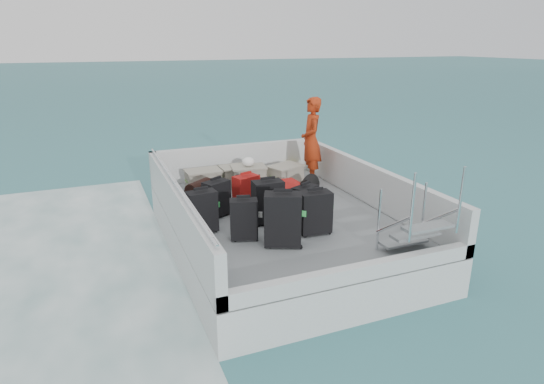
# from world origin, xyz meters

# --- Properties ---
(ground) EXTENTS (160.00, 160.00, 0.00)m
(ground) POSITION_xyz_m (0.00, 0.00, 0.00)
(ground) COLOR #1C5F65
(ground) RESTS_ON ground
(ferry_hull) EXTENTS (3.60, 5.00, 0.60)m
(ferry_hull) POSITION_xyz_m (0.00, 0.00, 0.30)
(ferry_hull) COLOR silver
(ferry_hull) RESTS_ON ground
(deck) EXTENTS (3.30, 4.70, 0.02)m
(deck) POSITION_xyz_m (0.00, 0.00, 0.61)
(deck) COLOR gray
(deck) RESTS_ON ferry_hull
(deck_fittings) EXTENTS (3.60, 5.00, 0.90)m
(deck_fittings) POSITION_xyz_m (0.35, -0.32, 0.99)
(deck_fittings) COLOR #B8BDBD
(deck_fittings) RESTS_ON deck
(suitcase_0) EXTENTS (0.45, 0.33, 0.62)m
(suitcase_0) POSITION_xyz_m (-0.90, -0.77, 0.93)
(suitcase_0) COLOR black
(suitcase_0) RESTS_ON deck
(suitcase_1) EXTENTS (0.46, 0.29, 0.66)m
(suitcase_1) POSITION_xyz_m (-1.40, -0.28, 0.95)
(suitcase_1) COLOR black
(suitcase_1) RESTS_ON deck
(suitcase_2) EXTENTS (0.49, 0.42, 0.62)m
(suitcase_2) POSITION_xyz_m (-1.01, 0.29, 0.93)
(suitcase_2) COLOR black
(suitcase_2) RESTS_ON deck
(suitcase_3) EXTENTS (0.60, 0.48, 0.79)m
(suitcase_3) POSITION_xyz_m (-0.45, -1.17, 1.01)
(suitcase_3) COLOR black
(suitcase_3) RESTS_ON deck
(suitcase_4) EXTENTS (0.48, 0.30, 0.70)m
(suitcase_4) POSITION_xyz_m (-0.33, -0.29, 0.97)
(suitcase_4) COLOR black
(suitcase_4) RESTS_ON deck
(suitcase_5) EXTENTS (0.48, 0.37, 0.59)m
(suitcase_5) POSITION_xyz_m (-0.43, 0.48, 0.92)
(suitcase_5) COLOR #9C190C
(suitcase_5) RESTS_ON deck
(suitcase_6) EXTENTS (0.50, 0.31, 0.66)m
(suitcase_6) POSITION_xyz_m (0.17, -0.95, 0.95)
(suitcase_6) COLOR black
(suitcase_6) RESTS_ON deck
(suitcase_7) EXTENTS (0.48, 0.41, 0.59)m
(suitcase_7) POSITION_xyz_m (0.25, -0.44, 0.92)
(suitcase_7) COLOR black
(suitcase_7) RESTS_ON deck
(suitcase_8) EXTENTS (0.90, 0.62, 0.34)m
(suitcase_8) POSITION_xyz_m (0.19, 0.55, 0.79)
(suitcase_8) COLOR #9C190C
(suitcase_8) RESTS_ON deck
(duffel_0) EXTENTS (0.58, 0.55, 0.32)m
(duffel_0) POSITION_xyz_m (-1.13, 1.05, 0.78)
(duffel_0) COLOR black
(duffel_0) RESTS_ON deck
(duffel_1) EXTENTS (0.54, 0.44, 0.32)m
(duffel_1) POSITION_xyz_m (-0.19, 1.09, 0.78)
(duffel_1) COLOR black
(duffel_1) RESTS_ON deck
(duffel_2) EXTENTS (0.52, 0.54, 0.32)m
(duffel_2) POSITION_xyz_m (0.81, 0.53, 0.78)
(duffel_2) COLOR black
(duffel_2) RESTS_ON deck
(crate_0) EXTENTS (0.65, 0.46, 0.39)m
(crate_0) POSITION_xyz_m (-0.89, 1.74, 0.81)
(crate_0) COLOR gray
(crate_0) RESTS_ON deck
(crate_1) EXTENTS (0.62, 0.43, 0.37)m
(crate_1) POSITION_xyz_m (-0.18, 1.84, 0.81)
(crate_1) COLOR gray
(crate_1) RESTS_ON deck
(crate_2) EXTENTS (0.71, 0.54, 0.39)m
(crate_2) POSITION_xyz_m (0.02, 1.66, 0.82)
(crate_2) COLOR gray
(crate_2) RESTS_ON deck
(crate_3) EXTENTS (0.74, 0.63, 0.38)m
(crate_3) POSITION_xyz_m (0.75, 1.46, 0.81)
(crate_3) COLOR gray
(crate_3) RESTS_ON deck
(yellow_bag) EXTENTS (0.28, 0.26, 0.22)m
(yellow_bag) POSITION_xyz_m (1.29, 2.20, 0.73)
(yellow_bag) COLOR yellow
(yellow_bag) RESTS_ON deck
(white_bag) EXTENTS (0.24, 0.24, 0.18)m
(white_bag) POSITION_xyz_m (0.02, 1.66, 1.10)
(white_bag) COLOR white
(white_bag) RESTS_ON crate_2
(passenger) EXTENTS (0.56, 0.73, 1.75)m
(passenger) POSITION_xyz_m (1.30, 1.45, 1.50)
(passenger) COLOR red
(passenger) RESTS_ON deck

